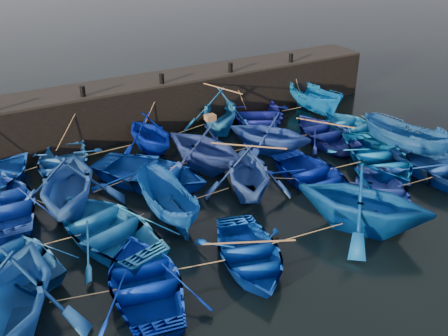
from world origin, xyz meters
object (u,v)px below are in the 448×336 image
boat_8 (151,173)px  wooden_crate (210,118)px  boat_13 (14,256)px  boat_20 (11,294)px

boat_8 → wooden_crate: 3.51m
boat_13 → boat_8: bearing=-175.2°
boat_20 → boat_8: bearing=65.7°
boat_20 → wooden_crate: (9.28, 5.99, 1.19)m
boat_13 → boat_20: bearing=61.4°
wooden_crate → boat_8: bearing=-177.7°
boat_8 → wooden_crate: wooden_crate is taller
boat_8 → boat_20: boat_20 is taller
boat_8 → boat_20: bearing=-174.4°
boat_20 → wooden_crate: wooden_crate is taller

